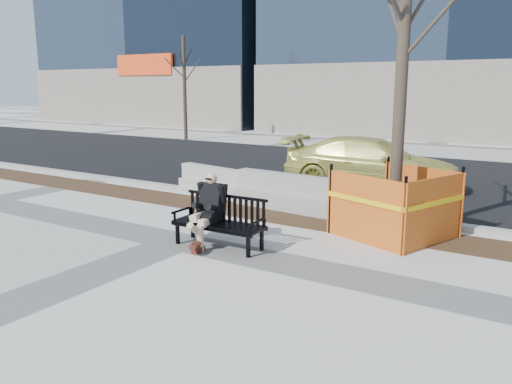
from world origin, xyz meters
TOP-DOWN VIEW (x-y plane):
  - ground at (0.00, 0.00)m, footprint 120.00×120.00m
  - mulch_strip at (0.00, 2.60)m, footprint 40.00×1.20m
  - asphalt_street at (0.00, 8.80)m, footprint 60.00×10.40m
  - curb at (0.00, 3.55)m, footprint 60.00×0.25m
  - bench at (0.82, 0.13)m, footprint 1.74×0.67m
  - seated_man at (0.58, 0.17)m, footprint 0.58×0.94m
  - tree_fence at (3.20, 2.49)m, footprint 3.48×3.48m
  - sedan at (1.19, 6.73)m, footprint 5.02×2.54m
  - jersey_barrier_left at (-1.74, 3.58)m, footprint 2.67×1.00m
  - jersey_barrier_right at (0.61, 3.22)m, footprint 2.97×0.82m
  - far_tree_left at (-11.68, 14.14)m, footprint 2.72×2.72m

SIDE VIEW (x-z plane):
  - ground at x=0.00m, z-range 0.00..0.00m
  - bench at x=0.82m, z-range -0.46..0.46m
  - seated_man at x=0.58m, z-range -0.64..0.64m
  - tree_fence at x=3.20m, z-range -3.39..3.39m
  - sedan at x=1.19m, z-range -0.70..0.70m
  - jersey_barrier_left at x=-1.74m, z-range -0.37..0.37m
  - jersey_barrier_right at x=0.61m, z-range -0.42..0.42m
  - far_tree_left at x=-11.68m, z-range -2.87..2.87m
  - asphalt_street at x=0.00m, z-range 0.00..0.01m
  - mulch_strip at x=0.00m, z-range -0.01..0.01m
  - curb at x=0.00m, z-range 0.00..0.12m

